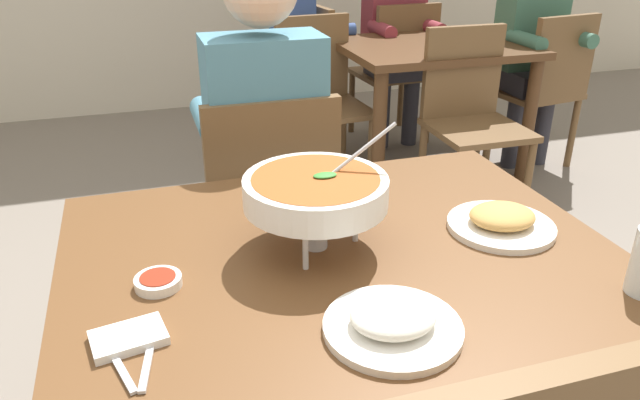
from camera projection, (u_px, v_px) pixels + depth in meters
name	position (u px, v px, depth m)	size (l,w,h in m)	color
dining_table_main	(340.00, 295.00, 1.33)	(1.15, 0.89, 0.75)	brown
chair_diner_main	(268.00, 206.00, 2.01)	(0.44, 0.44, 0.90)	brown
diner_main	(263.00, 136.00, 1.94)	(0.40, 0.45, 1.31)	#2D2D38
curry_bowl	(316.00, 192.00, 1.24)	(0.33, 0.30, 0.26)	silver
rice_plate	(393.00, 322.00, 1.02)	(0.24, 0.24, 0.06)	white
appetizer_plate	(501.00, 221.00, 1.36)	(0.24, 0.24, 0.06)	white
sauce_dish	(158.00, 281.00, 1.15)	(0.09, 0.09, 0.02)	white
napkin_folded	(129.00, 338.00, 1.00)	(0.12, 0.08, 0.02)	white
fork_utensil	(117.00, 361.00, 0.96)	(0.01, 0.17, 0.01)	silver
spoon_utensil	(149.00, 355.00, 0.97)	(0.01, 0.17, 0.01)	silver
dining_table_far	(431.00, 68.00, 3.35)	(1.00, 0.80, 0.75)	#51331C
chair_bg_left	(301.00, 73.00, 3.68)	(0.48, 0.48, 0.90)	brown
chair_bg_middle	(398.00, 66.00, 3.85)	(0.47, 0.47, 0.90)	brown
chair_bg_right	(544.00, 83.00, 3.46)	(0.50, 0.50, 0.90)	brown
chair_bg_corner	(319.00, 92.00, 3.29)	(0.47, 0.47, 0.90)	brown
chair_bg_window	(470.00, 110.00, 2.99)	(0.44, 0.44, 0.90)	brown
patron_bg_left	(298.00, 32.00, 3.62)	(0.45, 0.40, 1.31)	#2D2D38
patron_bg_middle	(396.00, 28.00, 3.75)	(0.40, 0.45, 1.31)	#2D2D38
patron_bg_right	(533.00, 38.00, 3.45)	(0.40, 0.45, 1.31)	#2D2D38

